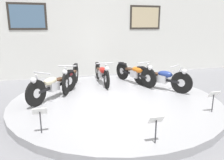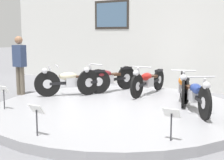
{
  "view_description": "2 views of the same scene",
  "coord_description": "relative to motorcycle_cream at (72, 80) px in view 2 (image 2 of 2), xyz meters",
  "views": [
    {
      "loc": [
        -1.61,
        -5.48,
        2.15
      ],
      "look_at": [
        -0.06,
        0.11,
        0.67
      ],
      "focal_mm": 35.0,
      "sensor_mm": 36.0,
      "label": 1
    },
    {
      "loc": [
        3.55,
        -5.86,
        1.78
      ],
      "look_at": [
        -0.28,
        0.25,
        0.71
      ],
      "focal_mm": 50.0,
      "sensor_mm": 36.0,
      "label": 2
    }
  ],
  "objects": [
    {
      "name": "ground_plane",
      "position": [
        1.63,
        -0.43,
        -0.57
      ],
      "size": [
        60.0,
        60.0,
        0.0
      ],
      "primitive_type": "plane",
      "color": "slate"
    },
    {
      "name": "display_platform",
      "position": [
        1.63,
        -0.43,
        -0.48
      ],
      "size": [
        5.58,
        5.58,
        0.17
      ],
      "primitive_type": "cylinder",
      "color": "#99999E",
      "rests_on": "ground_plane"
    },
    {
      "name": "back_wall",
      "position": [
        1.63,
        3.28,
        1.65
      ],
      "size": [
        14.0,
        0.22,
        4.43
      ],
      "color": "silver",
      "rests_on": "ground_plane"
    },
    {
      "name": "motorcycle_cream",
      "position": [
        0.0,
        0.0,
        0.0
      ],
      "size": [
        1.36,
        1.56,
        0.81
      ],
      "color": "black",
      "rests_on": "display_platform"
    },
    {
      "name": "motorcycle_maroon",
      "position": [
        0.55,
        0.85,
        0.0
      ],
      "size": [
        0.73,
        1.94,
        0.81
      ],
      "color": "black",
      "rests_on": "display_platform"
    },
    {
      "name": "motorcycle_red",
      "position": [
        1.63,
        1.19,
        -0.02
      ],
      "size": [
        0.54,
        1.97,
        0.78
      ],
      "color": "black",
      "rests_on": "display_platform"
    },
    {
      "name": "motorcycle_orange",
      "position": [
        2.71,
        0.85,
        -0.01
      ],
      "size": [
        0.77,
        1.9,
        0.8
      ],
      "color": "black",
      "rests_on": "display_platform"
    },
    {
      "name": "motorcycle_blue",
      "position": [
        3.26,
        -0.0,
        -0.01
      ],
      "size": [
        1.18,
        1.67,
        0.8
      ],
      "color": "black",
      "rests_on": "display_platform"
    },
    {
      "name": "info_placard_front_left",
      "position": [
        -0.26,
        -1.96,
        -0.03
      ],
      "size": [
        0.26,
        0.11,
        0.51
      ],
      "color": "#333338",
      "rests_on": "display_platform"
    },
    {
      "name": "info_placard_front_centre",
      "position": [
        1.63,
        -2.87,
        -0.03
      ],
      "size": [
        0.26,
        0.11,
        0.51
      ],
      "color": "#333338",
      "rests_on": "display_platform"
    },
    {
      "name": "info_placard_front_right",
      "position": [
        3.53,
        -1.96,
        -0.03
      ],
      "size": [
        0.26,
        0.11,
        0.51
      ],
      "color": "#333338",
      "rests_on": "display_platform"
    },
    {
      "name": "visitor_standing",
      "position": [
        -1.86,
        -0.08,
        0.41
      ],
      "size": [
        0.36,
        0.23,
        1.71
      ],
      "color": "#6B6051",
      "rests_on": "ground_plane"
    }
  ]
}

